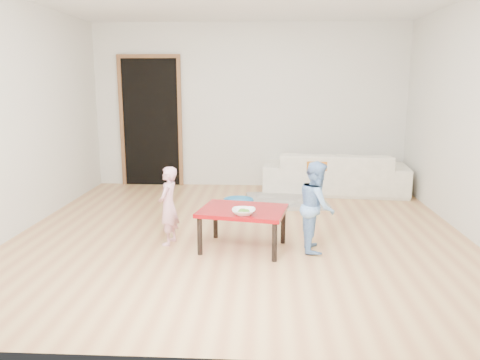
# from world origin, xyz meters

# --- Properties ---
(floor) EXTENTS (5.00, 5.00, 0.01)m
(floor) POSITION_xyz_m (0.00, 0.00, 0.00)
(floor) COLOR tan
(floor) RESTS_ON ground
(back_wall) EXTENTS (5.00, 0.02, 2.60)m
(back_wall) POSITION_xyz_m (0.00, 2.50, 1.30)
(back_wall) COLOR silver
(back_wall) RESTS_ON floor
(left_wall) EXTENTS (0.02, 5.00, 2.60)m
(left_wall) POSITION_xyz_m (-2.50, 0.00, 1.30)
(left_wall) COLOR silver
(left_wall) RESTS_ON floor
(right_wall) EXTENTS (0.02, 5.00, 2.60)m
(right_wall) POSITION_xyz_m (2.50, 0.00, 1.30)
(right_wall) COLOR silver
(right_wall) RESTS_ON floor
(doorway) EXTENTS (1.02, 0.08, 2.11)m
(doorway) POSITION_xyz_m (-1.60, 2.48, 1.02)
(doorway) COLOR brown
(doorway) RESTS_ON back_wall
(sofa) EXTENTS (2.23, 1.05, 0.63)m
(sofa) POSITION_xyz_m (1.34, 2.05, 0.31)
(sofa) COLOR white
(sofa) RESTS_ON floor
(cushion) EXTENTS (0.57, 0.53, 0.13)m
(cushion) POSITION_xyz_m (1.09, 1.85, 0.48)
(cushion) COLOR orange
(cushion) RESTS_ON sofa
(red_table) EXTENTS (0.95, 0.78, 0.42)m
(red_table) POSITION_xyz_m (0.05, -0.53, 0.21)
(red_table) COLOR maroon
(red_table) RESTS_ON floor
(bowl) EXTENTS (0.23, 0.23, 0.06)m
(bowl) POSITION_xyz_m (0.07, -0.74, 0.45)
(bowl) COLOR white
(bowl) RESTS_ON red_table
(broccoli) EXTENTS (0.12, 0.12, 0.06)m
(broccoli) POSITION_xyz_m (0.07, -0.74, 0.45)
(broccoli) COLOR #2D5919
(broccoli) RESTS_ON red_table
(child_pink) EXTENTS (0.25, 0.33, 0.83)m
(child_pink) POSITION_xyz_m (-0.74, -0.43, 0.41)
(child_pink) COLOR #D4607F
(child_pink) RESTS_ON floor
(child_blue) EXTENTS (0.35, 0.45, 0.91)m
(child_blue) POSITION_xyz_m (0.79, -0.52, 0.46)
(child_blue) COLOR #587CCC
(child_blue) RESTS_ON floor
(basin) EXTENTS (0.41, 0.41, 0.13)m
(basin) POSITION_xyz_m (-0.09, 1.03, 0.06)
(basin) COLOR teal
(basin) RESTS_ON floor
(blanket) EXTENTS (1.17, 1.01, 0.05)m
(blanket) POSITION_xyz_m (0.57, 1.36, 0.03)
(blanket) COLOR #A29B8F
(blanket) RESTS_ON floor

